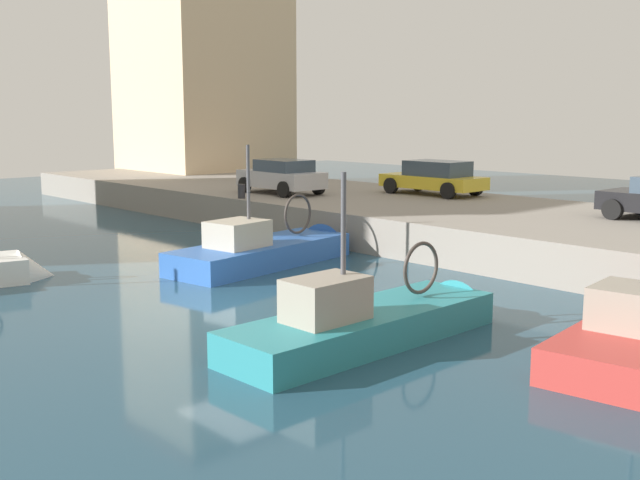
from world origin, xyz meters
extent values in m
plane|color=navy|center=(0.00, 0.00, 0.00)|extent=(80.00, 80.00, 0.00)
cube|color=gray|center=(11.50, 0.00, 0.60)|extent=(9.00, 56.00, 1.20)
cone|color=white|center=(-2.14, 6.66, 0.00)|extent=(1.21, 1.73, 1.58)
cube|color=teal|center=(0.05, -3.68, 0.00)|extent=(6.20, 1.91, 1.31)
cone|color=teal|center=(3.48, -3.61, 0.00)|extent=(0.93, 1.62, 1.60)
cube|color=#896B4C|center=(0.05, -3.68, 0.59)|extent=(5.95, 1.76, 0.08)
cube|color=gray|center=(-0.99, -3.70, 1.05)|extent=(1.53, 1.04, 0.83)
cylinder|color=#4C4C51|center=(-0.54, -3.69, 1.98)|extent=(0.10, 0.10, 2.79)
torus|color=#3F3833|center=(1.78, -3.65, 1.26)|extent=(1.12, 0.10, 1.12)
sphere|color=white|center=(-1.82, -2.74, 0.20)|extent=(0.32, 0.32, 0.32)
cube|color=#2D60B7|center=(3.43, 3.82, 0.00)|extent=(6.27, 2.95, 1.38)
cone|color=#2D60B7|center=(6.75, 4.35, 0.00)|extent=(1.18, 1.94, 1.82)
cube|color=#9E7A51|center=(3.43, 3.82, 0.62)|extent=(6.01, 2.75, 0.08)
cube|color=#B7AD99|center=(2.46, 3.67, 1.05)|extent=(1.76, 1.51, 0.78)
cylinder|color=#4C4C51|center=(2.93, 3.74, 2.09)|extent=(0.10, 0.10, 2.94)
torus|color=#3F3833|center=(5.10, 4.09, 1.36)|extent=(1.26, 0.28, 1.27)
sphere|color=white|center=(1.47, 4.64, 0.21)|extent=(0.32, 0.32, 0.32)
cube|color=gray|center=(2.70, -7.79, 1.02)|extent=(1.48, 1.52, 0.79)
sphere|color=white|center=(1.53, -6.94, 0.19)|extent=(0.32, 0.32, 0.32)
cube|color=gold|center=(13.88, 5.91, 1.72)|extent=(1.84, 4.30, 0.50)
cube|color=#384756|center=(13.88, 5.69, 2.27)|extent=(1.60, 2.42, 0.60)
cylinder|color=black|center=(12.97, 7.34, 1.52)|extent=(0.23, 0.64, 0.64)
cylinder|color=black|center=(14.74, 7.37, 1.52)|extent=(0.23, 0.64, 0.64)
cylinder|color=black|center=(13.02, 4.44, 1.52)|extent=(0.23, 0.64, 0.64)
cylinder|color=black|center=(14.79, 4.47, 1.52)|extent=(0.23, 0.64, 0.64)
cube|color=#B7B7BC|center=(9.63, 10.35, 1.79)|extent=(1.85, 3.86, 0.65)
cube|color=#384756|center=(9.63, 10.16, 2.35)|extent=(1.60, 2.18, 0.47)
cylinder|color=black|center=(8.78, 11.67, 1.52)|extent=(0.23, 0.64, 0.64)
cylinder|color=black|center=(10.54, 11.63, 1.52)|extent=(0.23, 0.64, 0.64)
cylinder|color=black|center=(8.72, 9.07, 1.52)|extent=(0.23, 0.64, 0.64)
cylinder|color=black|center=(10.48, 9.03, 1.52)|extent=(0.23, 0.64, 0.64)
cylinder|color=black|center=(12.14, -2.59, 1.52)|extent=(0.23, 0.64, 0.64)
cylinder|color=#2D2D33|center=(7.35, 10.00, 1.48)|extent=(0.28, 0.28, 0.55)
cube|color=beige|center=(15.66, 24.68, 7.32)|extent=(7.76, 7.76, 14.65)
camera|label=1|loc=(-10.39, -13.77, 4.44)|focal=43.15mm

